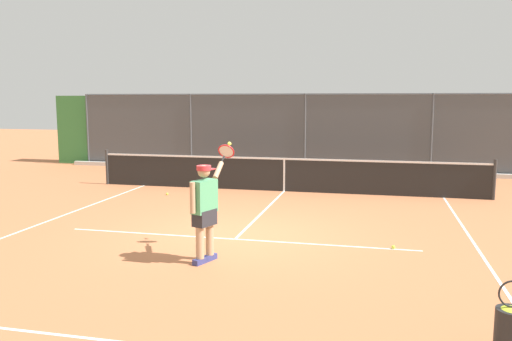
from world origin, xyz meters
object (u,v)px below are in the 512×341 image
Objects in this scene: tennis_player at (205,206)px; tennis_ball_mid_court at (167,194)px; ball_basket at (511,330)px; tennis_ball_by_sideline at (393,247)px.

tennis_player is 28.43× the size of tennis_ball_mid_court.
tennis_player is at bearing -29.77° from ball_basket.
tennis_player reaches higher than ball_basket.
tennis_ball_by_sideline is at bearing -74.42° from ball_basket.
tennis_ball_by_sideline is at bearing 146.45° from tennis_ball_mid_court.
tennis_ball_mid_court is 1.00× the size of tennis_ball_by_sideline.
tennis_ball_mid_court and tennis_ball_by_sideline have the same top height.
tennis_ball_by_sideline is (-5.92, 3.93, 0.00)m from tennis_ball_mid_court.
tennis_player reaches higher than tennis_ball_by_sideline.
tennis_player is 2.27× the size of ball_basket.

